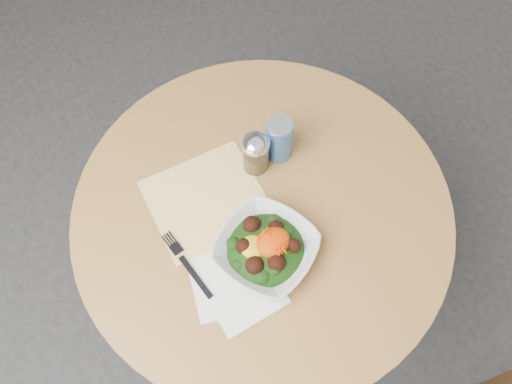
{
  "coord_description": "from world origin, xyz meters",
  "views": [
    {
      "loc": [
        -0.36,
        -0.43,
        1.96
      ],
      "look_at": [
        -0.0,
        0.02,
        0.81
      ],
      "focal_mm": 40.0,
      "sensor_mm": 36.0,
      "label": 1
    }
  ],
  "objects": [
    {
      "name": "spice_shaker",
      "position": [
        0.06,
        0.11,
        0.81
      ],
      "size": [
        0.07,
        0.07,
        0.12
      ],
      "color": "silver",
      "rests_on": "table"
    },
    {
      "name": "paper_napkins",
      "position": [
        -0.16,
        -0.11,
        0.75
      ],
      "size": [
        0.21,
        0.23,
        0.0
      ],
      "color": "white",
      "rests_on": "table"
    },
    {
      "name": "salad_bowl",
      "position": [
        -0.06,
        -0.09,
        0.78
      ],
      "size": [
        0.27,
        0.27,
        0.08
      ],
      "color": "silver",
      "rests_on": "table"
    },
    {
      "name": "fork",
      "position": [
        -0.22,
        0.0,
        0.76
      ],
      "size": [
        0.02,
        0.19,
        0.0
      ],
      "color": "black",
      "rests_on": "table"
    },
    {
      "name": "beverage_can",
      "position": [
        0.13,
        0.1,
        0.81
      ],
      "size": [
        0.07,
        0.07,
        0.13
      ],
      "color": "navy",
      "rests_on": "table"
    },
    {
      "name": "ground",
      "position": [
        0.0,
        0.0,
        0.0
      ],
      "size": [
        6.0,
        6.0,
        0.0
      ],
      "primitive_type": "plane",
      "color": "#2A2A2C",
      "rests_on": "ground"
    },
    {
      "name": "cloth_napkin",
      "position": [
        -0.09,
        0.1,
        0.75
      ],
      "size": [
        0.3,
        0.29,
        0.0
      ],
      "primitive_type": "cube",
      "rotation": [
        0.0,
        0.0,
        -0.2
      ],
      "color": "#E8A40C",
      "rests_on": "table"
    },
    {
      "name": "table",
      "position": [
        0.0,
        0.0,
        0.55
      ],
      "size": [
        0.9,
        0.9,
        0.75
      ],
      "color": "black",
      "rests_on": "ground"
    }
  ]
}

